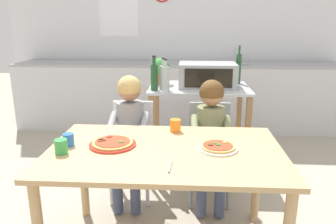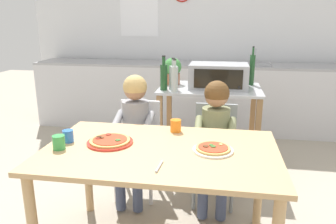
{
  "view_description": "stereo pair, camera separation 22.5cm",
  "coord_description": "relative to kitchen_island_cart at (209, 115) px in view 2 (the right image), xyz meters",
  "views": [
    {
      "loc": [
        0.13,
        -1.87,
        1.5
      ],
      "look_at": [
        0.0,
        0.3,
        0.88
      ],
      "focal_mm": 35.21,
      "sensor_mm": 36.0,
      "label": 1
    },
    {
      "loc": [
        0.36,
        -1.84,
        1.5
      ],
      "look_at": [
        0.0,
        0.3,
        0.88
      ],
      "focal_mm": 35.21,
      "sensor_mm": 36.0,
      "label": 2
    }
  ],
  "objects": [
    {
      "name": "ground_plane",
      "position": [
        -0.24,
        -0.13,
        -0.57
      ],
      "size": [
        11.95,
        11.95,
        0.0
      ],
      "primitive_type": "plane",
      "color": "#A89E8C"
    },
    {
      "name": "back_wall_tiled",
      "position": [
        -0.25,
        1.73,
        0.78
      ],
      "size": [
        4.96,
        0.14,
        2.7
      ],
      "color": "silver",
      "rests_on": "ground"
    },
    {
      "name": "kitchen_counter",
      "position": [
        -0.24,
        1.32,
        -0.12
      ],
      "size": [
        4.46,
        0.6,
        1.11
      ],
      "color": "silver",
      "rests_on": "ground"
    },
    {
      "name": "kitchen_island_cart",
      "position": [
        0.0,
        0.0,
        0.0
      ],
      "size": [
        0.97,
        0.64,
        0.86
      ],
      "color": "#B7BABF",
      "rests_on": "ground"
    },
    {
      "name": "toaster_oven",
      "position": [
        0.08,
        -0.0,
        0.4
      ],
      "size": [
        0.55,
        0.37,
        0.23
      ],
      "color": "#999BA0",
      "rests_on": "kitchen_island_cart"
    },
    {
      "name": "bottle_tall_green_wine",
      "position": [
        -0.42,
        -0.19,
        0.41
      ],
      "size": [
        0.07,
        0.07,
        0.32
      ],
      "color": "#1E4723",
      "rests_on": "kitchen_island_cart"
    },
    {
      "name": "bottle_dark_olive_oil",
      "position": [
        -0.34,
        -0.15,
        0.4
      ],
      "size": [
        0.08,
        0.08,
        0.3
      ],
      "color": "#ADB7B2",
      "rests_on": "kitchen_island_cart"
    },
    {
      "name": "bottle_clear_vinegar",
      "position": [
        0.4,
        0.19,
        0.44
      ],
      "size": [
        0.05,
        0.05,
        0.38
      ],
      "color": "#1E4723",
      "rests_on": "kitchen_island_cart"
    },
    {
      "name": "bottle_slim_sauce",
      "position": [
        -0.31,
        -0.26,
        0.4
      ],
      "size": [
        0.06,
        0.06,
        0.3
      ],
      "color": "#ADB7B2",
      "rests_on": "kitchen_island_cart"
    },
    {
      "name": "potted_herb_plant",
      "position": [
        -0.39,
        0.12,
        0.42
      ],
      "size": [
        0.18,
        0.18,
        0.27
      ],
      "color": "#9E5B3D",
      "rests_on": "kitchen_island_cart"
    },
    {
      "name": "dining_table",
      "position": [
        -0.24,
        -1.32,
        0.07
      ],
      "size": [
        1.43,
        0.89,
        0.73
      ],
      "color": "tan",
      "rests_on": "ground"
    },
    {
      "name": "dining_chair_left",
      "position": [
        -0.58,
        -0.58,
        -0.09
      ],
      "size": [
        0.36,
        0.36,
        0.81
      ],
      "color": "silver",
      "rests_on": "ground"
    },
    {
      "name": "dining_chair_right",
      "position": [
        0.08,
        -0.59,
        -0.09
      ],
      "size": [
        0.36,
        0.36,
        0.81
      ],
      "color": "gray",
      "rests_on": "ground"
    },
    {
      "name": "child_in_grey_shirt",
      "position": [
        -0.58,
        -0.7,
        0.11
      ],
      "size": [
        0.32,
        0.42,
        1.05
      ],
      "color": "#424C6B",
      "rests_on": "ground"
    },
    {
      "name": "child_in_olive_shirt",
      "position": [
        0.08,
        -0.7,
        0.09
      ],
      "size": [
        0.32,
        0.42,
        1.02
      ],
      "color": "#424C6B",
      "rests_on": "ground"
    },
    {
      "name": "pizza_plate_red_rimmed",
      "position": [
        -0.58,
        -1.28,
        0.17
      ],
      "size": [
        0.29,
        0.29,
        0.03
      ],
      "color": "red",
      "rests_on": "dining_table"
    },
    {
      "name": "pizza_plate_white",
      "position": [
        0.08,
        -1.31,
        0.17
      ],
      "size": [
        0.24,
        0.24,
        0.03
      ],
      "color": "white",
      "rests_on": "dining_table"
    },
    {
      "name": "drinking_cup_blue",
      "position": [
        -0.85,
        -1.3,
        0.2
      ],
      "size": [
        0.07,
        0.07,
        0.08
      ],
      "primitive_type": "cylinder",
      "color": "blue",
      "rests_on": "dining_table"
    },
    {
      "name": "drinking_cup_orange",
      "position": [
        -0.19,
        -0.99,
        0.2
      ],
      "size": [
        0.08,
        0.08,
        0.09
      ],
      "primitive_type": "cylinder",
      "color": "orange",
      "rests_on": "dining_table"
    },
    {
      "name": "drinking_cup_green",
      "position": [
        -0.85,
        -1.43,
        0.2
      ],
      "size": [
        0.08,
        0.08,
        0.09
      ],
      "primitive_type": "cylinder",
      "color": "green",
      "rests_on": "dining_table"
    },
    {
      "name": "serving_spoon",
      "position": [
        -0.2,
        -1.58,
        0.17
      ],
      "size": [
        0.02,
        0.14,
        0.01
      ],
      "primitive_type": "cylinder",
      "rotation": [
        0.0,
        1.57,
        1.51
      ],
      "color": "#B7BABF",
      "rests_on": "dining_table"
    }
  ]
}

